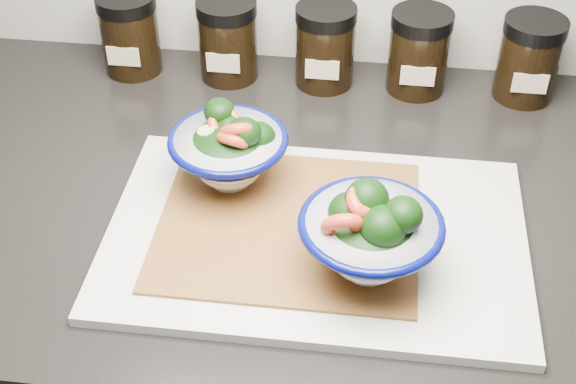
# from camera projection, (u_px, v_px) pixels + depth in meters

# --- Properties ---
(countertop) EXTENTS (3.50, 0.60, 0.04)m
(countertop) POSITION_uv_depth(u_px,v_px,m) (360.00, 209.00, 0.94)
(countertop) COLOR black
(countertop) RESTS_ON cabinet
(cutting_board) EXTENTS (0.45, 0.30, 0.01)m
(cutting_board) POSITION_uv_depth(u_px,v_px,m) (316.00, 237.00, 0.87)
(cutting_board) COLOR beige
(cutting_board) RESTS_ON countertop
(bamboo_mat) EXTENTS (0.28, 0.24, 0.00)m
(bamboo_mat) POSITION_uv_depth(u_px,v_px,m) (288.00, 224.00, 0.87)
(bamboo_mat) COLOR #99642E
(bamboo_mat) RESTS_ON cutting_board
(bowl_left) EXTENTS (0.14, 0.14, 0.10)m
(bowl_left) POSITION_uv_depth(u_px,v_px,m) (230.00, 150.00, 0.90)
(bowl_left) COLOR white
(bowl_left) RESTS_ON bamboo_mat
(bowl_right) EXTENTS (0.14, 0.14, 0.10)m
(bowl_right) POSITION_uv_depth(u_px,v_px,m) (370.00, 235.00, 0.79)
(bowl_right) COLOR white
(bowl_right) RESTS_ON bamboo_mat
(spice_jar_a) EXTENTS (0.08, 0.08, 0.11)m
(spice_jar_a) POSITION_uv_depth(u_px,v_px,m) (130.00, 33.00, 1.10)
(spice_jar_a) COLOR black
(spice_jar_a) RESTS_ON countertop
(spice_jar_b) EXTENTS (0.08, 0.08, 0.11)m
(spice_jar_b) POSITION_uv_depth(u_px,v_px,m) (228.00, 39.00, 1.09)
(spice_jar_b) COLOR black
(spice_jar_b) RESTS_ON countertop
(spice_jar_c) EXTENTS (0.08, 0.08, 0.11)m
(spice_jar_c) POSITION_uv_depth(u_px,v_px,m) (325.00, 46.00, 1.08)
(spice_jar_c) COLOR black
(spice_jar_c) RESTS_ON countertop
(spice_jar_d) EXTENTS (0.08, 0.08, 0.11)m
(spice_jar_d) POSITION_uv_depth(u_px,v_px,m) (419.00, 52.00, 1.07)
(spice_jar_d) COLOR black
(spice_jar_d) RESTS_ON countertop
(spice_jar_e) EXTENTS (0.08, 0.08, 0.11)m
(spice_jar_e) POSITION_uv_depth(u_px,v_px,m) (529.00, 59.00, 1.05)
(spice_jar_e) COLOR black
(spice_jar_e) RESTS_ON countertop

